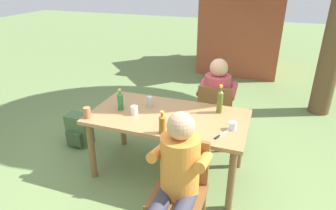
# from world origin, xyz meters

# --- Properties ---
(ground_plane) EXTENTS (24.00, 24.00, 0.00)m
(ground_plane) POSITION_xyz_m (0.00, 0.00, 0.00)
(ground_plane) COLOR #6B844C
(dining_table) EXTENTS (1.68, 0.89, 0.73)m
(dining_table) POSITION_xyz_m (0.00, 0.00, 0.64)
(dining_table) COLOR #A37547
(dining_table) RESTS_ON ground_plane
(chair_near_right) EXTENTS (0.45, 0.45, 0.87)m
(chair_near_right) POSITION_xyz_m (0.38, -0.74, 0.49)
(chair_near_right) COLOR brown
(chair_near_right) RESTS_ON ground_plane
(chair_far_right) EXTENTS (0.45, 0.45, 0.87)m
(chair_far_right) POSITION_xyz_m (0.38, 0.74, 0.49)
(chair_far_right) COLOR brown
(chair_far_right) RESTS_ON ground_plane
(person_in_white_shirt) EXTENTS (0.47, 0.61, 1.18)m
(person_in_white_shirt) POSITION_xyz_m (0.38, -0.85, 0.66)
(person_in_white_shirt) COLOR orange
(person_in_white_shirt) RESTS_ON ground_plane
(person_in_plaid_shirt) EXTENTS (0.47, 0.61, 1.18)m
(person_in_plaid_shirt) POSITION_xyz_m (0.38, 0.85, 0.66)
(person_in_plaid_shirt) COLOR #B7424C
(person_in_plaid_shirt) RESTS_ON ground_plane
(bottle_amber) EXTENTS (0.06, 0.06, 0.23)m
(bottle_amber) POSITION_xyz_m (0.07, -0.37, 0.83)
(bottle_amber) COLOR #996019
(bottle_amber) RESTS_ON dining_table
(bottle_green) EXTENTS (0.06, 0.06, 0.24)m
(bottle_green) POSITION_xyz_m (-0.54, -0.04, 0.84)
(bottle_green) COLOR #287A38
(bottle_green) RESTS_ON dining_table
(bottle_olive) EXTENTS (0.06, 0.06, 0.32)m
(bottle_olive) POSITION_xyz_m (0.50, 0.25, 0.87)
(bottle_olive) COLOR #566623
(bottle_olive) RESTS_ON dining_table
(cup_steel) EXTENTS (0.06, 0.06, 0.12)m
(cup_steel) POSITION_xyz_m (-0.27, 0.14, 0.79)
(cup_steel) COLOR #B2B7BC
(cup_steel) RESTS_ON dining_table
(cup_terracotta) EXTENTS (0.07, 0.07, 0.12)m
(cup_terracotta) POSITION_xyz_m (-0.78, -0.33, 0.79)
(cup_terracotta) COLOR #BC6B47
(cup_terracotta) RESTS_ON dining_table
(cup_white) EXTENTS (0.08, 0.08, 0.10)m
(cup_white) POSITION_xyz_m (-0.35, -0.10, 0.78)
(cup_white) COLOR white
(cup_white) RESTS_ON dining_table
(cup_glass) EXTENTS (0.08, 0.08, 0.08)m
(cup_glass) POSITION_xyz_m (0.69, -0.08, 0.77)
(cup_glass) COLOR silver
(cup_glass) RESTS_ON dining_table
(table_knife) EXTENTS (0.12, 0.23, 0.01)m
(table_knife) POSITION_xyz_m (0.61, -0.23, 0.73)
(table_knife) COLOR silver
(table_knife) RESTS_ON dining_table
(backpack_by_near_side) EXTENTS (0.31, 0.26, 0.43)m
(backpack_by_near_side) POSITION_xyz_m (-1.31, 0.17, 0.21)
(backpack_by_near_side) COLOR #47663D
(backpack_by_near_side) RESTS_ON ground_plane
(brick_kiosk) EXTENTS (1.96, 1.92, 2.47)m
(brick_kiosk) POSITION_xyz_m (0.25, 4.42, 1.30)
(brick_kiosk) COLOR #9E472D
(brick_kiosk) RESTS_ON ground_plane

